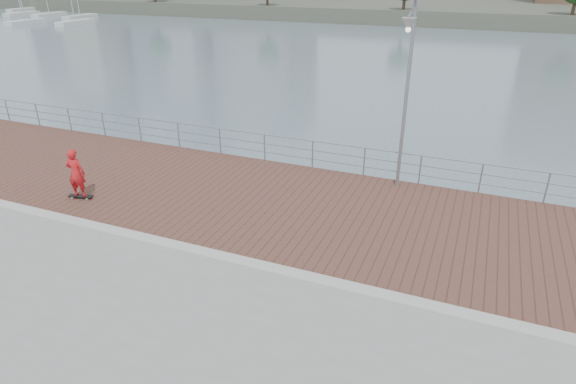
% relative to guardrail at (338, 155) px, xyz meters
% --- Properties ---
extents(water, '(400.00, 400.00, 0.00)m').
position_rel_guardrail_xyz_m(water, '(-0.00, -7.00, -2.69)').
color(water, slate).
rests_on(water, ground).
extents(brick_lane, '(40.00, 6.80, 0.02)m').
position_rel_guardrail_xyz_m(brick_lane, '(-0.00, -3.40, -0.68)').
color(brick_lane, brown).
rests_on(brick_lane, seawall).
extents(curb, '(40.00, 0.40, 0.06)m').
position_rel_guardrail_xyz_m(curb, '(-0.00, -7.00, -0.66)').
color(curb, '#B7B5AD').
rests_on(curb, seawall).
extents(far_shore, '(320.00, 95.00, 2.50)m').
position_rel_guardrail_xyz_m(far_shore, '(-0.00, 115.50, -1.44)').
color(far_shore, '#4C5142').
rests_on(far_shore, ground).
extents(guardrail, '(39.06, 0.06, 1.13)m').
position_rel_guardrail_xyz_m(guardrail, '(0.00, 0.00, 0.00)').
color(guardrail, '#8C9EA8').
rests_on(guardrail, brick_lane).
extents(street_lamp, '(0.45, 1.30, 6.14)m').
position_rel_guardrail_xyz_m(street_lamp, '(2.39, -0.95, 3.67)').
color(street_lamp, gray).
rests_on(street_lamp, brick_lane).
extents(skateboard, '(0.87, 0.41, 0.10)m').
position_rel_guardrail_xyz_m(skateboard, '(-7.39, -5.63, -0.60)').
color(skateboard, black).
rests_on(skateboard, brick_lane).
extents(skateboarder, '(0.69, 0.54, 1.68)m').
position_rel_guardrail_xyz_m(skateboarder, '(-7.39, -5.63, 0.25)').
color(skateboarder, red).
rests_on(skateboarder, skateboard).
extents(marina, '(32.36, 25.65, 10.99)m').
position_rel_guardrail_xyz_m(marina, '(-80.44, 54.71, -2.19)').
color(marina, silver).
rests_on(marina, water).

